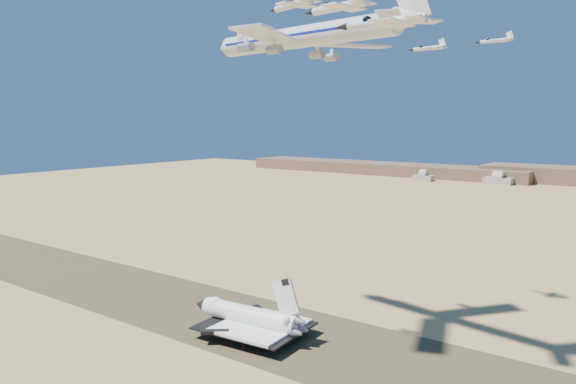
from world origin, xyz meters
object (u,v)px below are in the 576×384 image
Objects in this scene: crew_a at (243,341)px; crew_b at (261,345)px; chase_jet_f at (495,41)px; chase_jet_e at (428,48)px; chase_jet_c at (384,22)px; chase_jet_b at (338,7)px; chase_jet_a at (292,5)px; carrier_747 at (296,38)px; shuttle at (249,318)px; crew_c at (243,347)px.

crew_a is 1.10× the size of crew_b.
crew_a is at bearing -116.35° from chase_jet_f.
chase_jet_e reaches higher than crew_b.
chase_jet_c is at bearing -61.07° from chase_jet_e.
chase_jet_b is at bearing -65.76° from chase_jet_e.
chase_jet_a is 0.96× the size of chase_jet_e.
chase_jet_f is at bearing 99.10° from chase_jet_c.
chase_jet_e reaches higher than chase_jet_b.
shuttle is at bearing -120.58° from carrier_747.
chase_jet_e is (28.73, 70.82, 95.51)m from crew_a.
chase_jet_c is (65.64, -49.59, 84.49)m from crew_b.
crew_a is 0.14× the size of chase_jet_f.
carrier_747 is 49.18× the size of crew_b.
carrier_747 reaches higher than shuttle.
crew_b is 1.01× the size of crew_c.
crew_b is 0.12× the size of chase_jet_f.
chase_jet_c is at bearing -19.27° from chase_jet_b.
shuttle is at bearing -42.24° from crew_c.
chase_jet_c is 126.66m from chase_jet_f.
carrier_747 is at bearing -82.94° from crew_c.
shuttle is 2.92× the size of chase_jet_a.
crew_a is 0.12× the size of chase_jet_c.
carrier_747 is 5.48× the size of chase_jet_b.
chase_jet_b is (52.86, -42.15, 89.37)m from crew_b.
chase_jet_e is at bearing 116.19° from chase_jet_b.
carrier_747 is 56.21m from chase_jet_e.
crew_c is at bearing -62.38° from shuttle.
chase_jet_b reaches higher than crew_b.
crew_c is 0.11× the size of chase_jet_a.
chase_jet_b is (52.77, -60.21, -6.00)m from carrier_747.
chase_jet_c reaches higher than crew_b.
chase_jet_e is 1.12× the size of chase_jet_f.
crew_c is 134.32m from chase_jet_f.
crew_c is 117.96m from chase_jet_c.
shuttle reaches higher than crew_a.
chase_jet_e is at bearing -53.44° from crew_b.
chase_jet_e is (-43.27, 119.25, 11.11)m from chase_jet_c.
shuttle is 3.13× the size of chase_jet_f.
carrier_747 is at bearing 45.76° from shuttle.
chase_jet_f is at bearing 102.81° from chase_jet_a.
chase_jet_b is at bearing -41.83° from shuttle.
chase_jet_a reaches higher than shuttle.
chase_jet_a is 1.07× the size of chase_jet_f.
crew_c is at bearing -100.10° from chase_jet_e.
chase_jet_b is at bearing 149.37° from chase_jet_c.
carrier_747 reaches higher than crew_a.
chase_jet_b is at bearing -39.56° from carrier_747.
crew_b is at bearing 152.36° from chase_jet_b.
crew_c is (2.99, -3.57, -0.10)m from crew_a.
crew_a is 0.12× the size of chase_jet_e.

